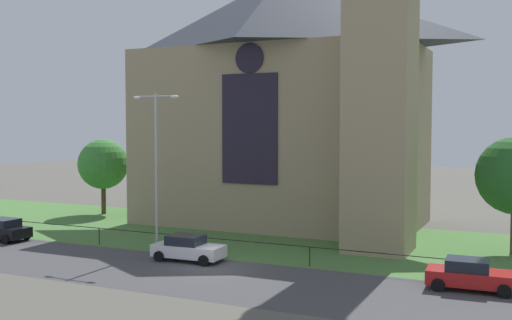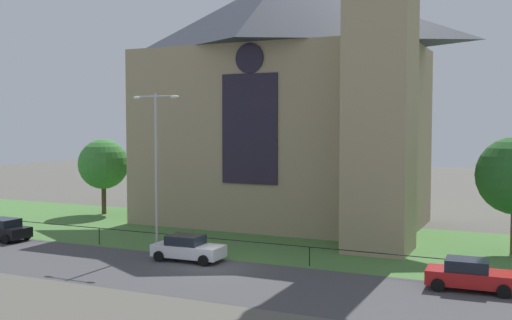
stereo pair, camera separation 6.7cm
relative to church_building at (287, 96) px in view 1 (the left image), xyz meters
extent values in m
plane|color=#56544C|center=(1.83, -5.67, -10.27)|extent=(160.00, 160.00, 0.00)
cube|color=#424244|center=(1.83, -17.67, -10.27)|extent=(120.00, 8.00, 0.01)
cube|color=#477538|center=(1.83, -7.67, -10.27)|extent=(120.00, 20.00, 0.01)
cube|color=tan|center=(-0.77, 0.63, -3.27)|extent=(22.00, 12.00, 14.00)
pyramid|color=#383D47|center=(-0.77, 0.63, 6.73)|extent=(22.00, 12.00, 6.00)
cube|color=black|center=(-0.77, -5.42, -2.57)|extent=(4.40, 0.16, 8.00)
cylinder|color=black|center=(-0.77, -5.42, 2.53)|extent=(2.20, 0.15, 2.20)
cube|color=tan|center=(9.23, -7.37, -1.27)|extent=(4.00, 4.00, 18.00)
cylinder|color=black|center=(-0.77, -13.17, -9.17)|extent=(29.83, 0.05, 0.05)
cylinder|color=black|center=(-15.69, -13.17, -9.72)|extent=(0.06, 0.07, 1.10)
cylinder|color=black|center=(-8.23, -13.17, -9.72)|extent=(0.07, 0.07, 1.10)
cylinder|color=black|center=(-0.77, -13.17, -9.72)|extent=(0.07, 0.07, 1.10)
cylinder|color=black|center=(6.68, -13.17, -9.72)|extent=(0.06, 0.07, 1.10)
cylinder|color=black|center=(14.14, -13.17, -9.72)|extent=(0.07, 0.07, 1.10)
cylinder|color=#4C3823|center=(-17.01, -1.78, -8.86)|extent=(0.41, 0.41, 2.82)
sphere|color=#387F33|center=(-17.01, -1.78, -5.78)|extent=(4.46, 4.46, 4.46)
cylinder|color=#B2B2B7|center=(-3.56, -13.27, -5.28)|extent=(0.16, 0.16, 9.98)
cylinder|color=#B2B2B7|center=(-4.26, -13.27, -0.49)|extent=(1.40, 0.10, 0.10)
cylinder|color=#B2B2B7|center=(-2.86, -13.27, -0.49)|extent=(1.40, 0.10, 0.10)
ellipsoid|color=white|center=(-4.96, -13.27, -0.54)|extent=(0.57, 0.26, 0.20)
ellipsoid|color=white|center=(-2.16, -13.27, -0.54)|extent=(0.57, 0.26, 0.20)
cube|color=black|center=(-15.43, -14.79, -9.66)|extent=(4.27, 1.96, 0.70)
cube|color=black|center=(-15.23, -14.79, -9.04)|extent=(2.06, 1.68, 0.55)
cylinder|color=black|center=(-14.00, -15.74, -9.95)|extent=(0.65, 0.25, 0.64)
cylinder|color=black|center=(-13.93, -13.94, -9.95)|extent=(0.65, 0.25, 0.64)
cube|color=silver|center=(-0.27, -14.84, -9.66)|extent=(4.26, 1.94, 0.70)
cube|color=black|center=(-0.47, -14.85, -9.04)|extent=(2.05, 1.67, 0.55)
cylinder|color=black|center=(1.17, -13.89, -9.95)|extent=(0.65, 0.24, 0.64)
cylinder|color=black|center=(1.23, -15.69, -9.95)|extent=(0.65, 0.24, 0.64)
cylinder|color=black|center=(-1.77, -13.99, -9.95)|extent=(0.65, 0.24, 0.64)
cylinder|color=black|center=(-1.70, -15.79, -9.95)|extent=(0.65, 0.24, 0.64)
cube|color=#B21919|center=(15.50, -14.60, -9.66)|extent=(4.28, 1.99, 0.70)
cube|color=black|center=(15.30, -14.61, -9.04)|extent=(2.07, 1.69, 0.55)
cylinder|color=black|center=(16.93, -13.63, -9.95)|extent=(0.65, 0.25, 0.64)
cylinder|color=black|center=(17.01, -15.43, -9.95)|extent=(0.65, 0.25, 0.64)
cylinder|color=black|center=(13.99, -13.76, -9.95)|extent=(0.65, 0.25, 0.64)
cylinder|color=black|center=(14.08, -15.56, -9.95)|extent=(0.65, 0.25, 0.64)
camera|label=1|loc=(18.26, -45.44, -2.26)|focal=42.85mm
camera|label=2|loc=(18.32, -45.41, -2.26)|focal=42.85mm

